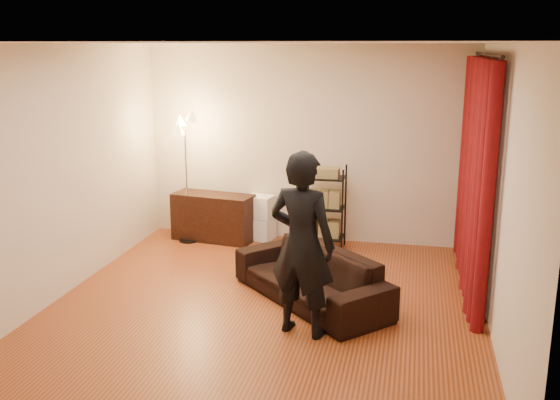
% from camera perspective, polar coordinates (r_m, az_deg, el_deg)
% --- Properties ---
extents(floor, '(5.00, 5.00, 0.00)m').
position_cam_1_polar(floor, '(6.64, -1.42, -9.82)').
color(floor, brown).
rests_on(floor, ground).
extents(ceiling, '(5.00, 5.00, 0.00)m').
position_cam_1_polar(ceiling, '(6.08, -1.58, 14.17)').
color(ceiling, white).
rests_on(ceiling, ground).
extents(wall_back, '(5.00, 0.00, 5.00)m').
position_cam_1_polar(wall_back, '(8.63, 2.51, 5.10)').
color(wall_back, beige).
rests_on(wall_back, ground).
extents(wall_front, '(5.00, 0.00, 5.00)m').
position_cam_1_polar(wall_front, '(3.93, -10.33, -6.03)').
color(wall_front, beige).
rests_on(wall_front, ground).
extents(wall_left, '(0.00, 5.00, 5.00)m').
position_cam_1_polar(wall_left, '(7.09, -19.44, 2.38)').
color(wall_left, beige).
rests_on(wall_left, ground).
extents(wall_right, '(0.00, 5.00, 5.00)m').
position_cam_1_polar(wall_right, '(6.09, 19.51, 0.56)').
color(wall_right, beige).
rests_on(wall_right, ground).
extents(curtain_rod, '(0.04, 2.65, 0.04)m').
position_cam_1_polar(curtain_rod, '(7.05, 18.45, 12.48)').
color(curtain_rod, black).
rests_on(curtain_rod, wall_right).
extents(curtain, '(0.22, 2.65, 2.55)m').
position_cam_1_polar(curtain, '(7.19, 17.49, 2.06)').
color(curtain, '#6A090D').
rests_on(curtain, ground).
extents(sofa, '(1.92, 1.88, 0.56)m').
position_cam_1_polar(sofa, '(6.72, 2.82, -6.94)').
color(sofa, black).
rests_on(sofa, ground).
extents(person, '(0.73, 0.58, 1.77)m').
position_cam_1_polar(person, '(5.79, 2.02, -4.08)').
color(person, black).
rests_on(person, ground).
extents(media_cabinet, '(1.18, 0.58, 0.66)m').
position_cam_1_polar(media_cabinet, '(8.81, -6.12, -1.56)').
color(media_cabinet, black).
rests_on(media_cabinet, ground).
extents(storage_boxes, '(0.44, 0.38, 0.63)m').
position_cam_1_polar(storage_boxes, '(8.80, -1.90, -1.61)').
color(storage_boxes, silver).
rests_on(storage_boxes, ground).
extents(wire_shelf, '(0.52, 0.37, 1.13)m').
position_cam_1_polar(wire_shelf, '(8.38, 4.12, -0.69)').
color(wire_shelf, black).
rests_on(wire_shelf, ground).
extents(floor_lamp, '(0.36, 0.36, 1.78)m').
position_cam_1_polar(floor_lamp, '(8.66, -8.55, 1.89)').
color(floor_lamp, silver).
rests_on(floor_lamp, ground).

